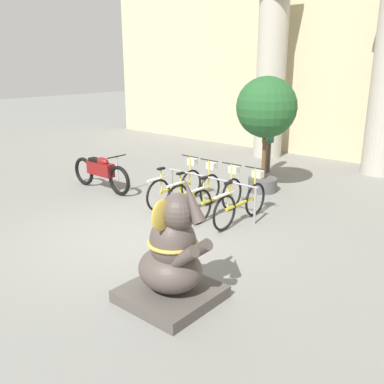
# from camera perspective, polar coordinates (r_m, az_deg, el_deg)

# --- Properties ---
(ground_plane) EXTENTS (60.00, 60.00, 0.00)m
(ground_plane) POSITION_cam_1_polar(r_m,az_deg,el_deg) (7.96, -7.25, -5.95)
(ground_plane) COLOR slate
(building_facade) EXTENTS (20.00, 0.20, 6.00)m
(building_facade) POSITION_cam_1_polar(r_m,az_deg,el_deg) (14.55, 19.08, 15.85)
(building_facade) COLOR #C6B78E
(building_facade) RESTS_ON ground_plane
(column_left) EXTENTS (1.17, 1.17, 5.16)m
(column_left) POSITION_cam_1_polar(r_m,az_deg,el_deg) (14.46, 10.48, 14.97)
(column_left) COLOR #ADA899
(column_left) RESTS_ON ground_plane
(bike_rack) EXTENTS (2.33, 0.05, 0.77)m
(bike_rack) POSITION_cam_1_polar(r_m,az_deg,el_deg) (9.02, 2.46, 0.75)
(bike_rack) COLOR gray
(bike_rack) RESTS_ON ground_plane
(bicycle_0) EXTENTS (0.48, 1.78, 1.04)m
(bicycle_0) POSITION_cam_1_polar(r_m,az_deg,el_deg) (9.51, -2.09, 0.72)
(bicycle_0) COLOR black
(bicycle_0) RESTS_ON ground_plane
(bicycle_1) EXTENTS (0.48, 1.78, 1.04)m
(bicycle_1) POSITION_cam_1_polar(r_m,az_deg,el_deg) (9.13, 0.46, 0.02)
(bicycle_1) COLOR black
(bicycle_1) RESTS_ON ground_plane
(bicycle_2) EXTENTS (0.48, 1.78, 1.04)m
(bicycle_2) POSITION_cam_1_polar(r_m,az_deg,el_deg) (8.81, 3.46, -0.66)
(bicycle_2) COLOR black
(bicycle_2) RESTS_ON ground_plane
(bicycle_3) EXTENTS (0.48, 1.78, 1.04)m
(bicycle_3) POSITION_cam_1_polar(r_m,az_deg,el_deg) (8.51, 6.63, -1.40)
(bicycle_3) COLOR black
(bicycle_3) RESTS_ON ground_plane
(elephant_statue) EXTENTS (1.17, 1.17, 1.81)m
(elephant_statue) POSITION_cam_1_polar(r_m,az_deg,el_deg) (5.68, -2.61, -8.97)
(elephant_statue) COLOR #4C4742
(elephant_statue) RESTS_ON ground_plane
(motorcycle) EXTENTS (2.12, 0.55, 0.96)m
(motorcycle) POSITION_cam_1_polar(r_m,az_deg,el_deg) (10.82, -12.05, 2.68)
(motorcycle) COLOR black
(motorcycle) RESTS_ON ground_plane
(person_pedestrian) EXTENTS (0.23, 0.47, 1.77)m
(person_pedestrian) POSITION_cam_1_polar(r_m,az_deg,el_deg) (12.36, 10.13, 7.40)
(person_pedestrian) COLOR brown
(person_pedestrian) RESTS_ON ground_plane
(potted_tree) EXTENTS (1.43, 1.43, 2.77)m
(potted_tree) POSITION_cam_1_polar(r_m,az_deg,el_deg) (10.37, 9.87, 10.50)
(potted_tree) COLOR #4C4C4C
(potted_tree) RESTS_ON ground_plane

